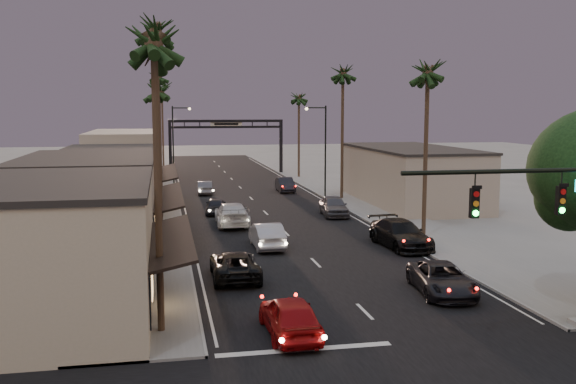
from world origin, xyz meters
name	(u,v)px	position (x,y,z in m)	size (l,w,h in m)	color
ground	(260,208)	(0.00, 40.00, 0.00)	(200.00, 200.00, 0.00)	slate
road	(253,200)	(0.00, 45.00, 0.00)	(14.00, 120.00, 0.02)	black
sidewalk_left	(153,192)	(-9.50, 52.00, 0.06)	(5.00, 92.00, 0.12)	slate
sidewalk_right	(330,188)	(9.50, 52.00, 0.06)	(5.00, 92.00, 0.12)	slate
storefront_near	(52,252)	(-13.00, 12.00, 2.75)	(8.00, 12.00, 5.50)	#B7AC8C
storefront_mid	(89,204)	(-13.00, 26.00, 2.75)	(8.00, 14.00, 5.50)	gray
storefront_far	(110,180)	(-13.00, 42.00, 2.50)	(8.00, 16.00, 5.00)	#B7AC8C
storefront_dist	(124,156)	(-13.00, 65.00, 3.00)	(8.00, 20.00, 6.00)	gray
building_right	(410,176)	(14.00, 40.00, 2.50)	(8.00, 18.00, 5.00)	gray
arch	(226,133)	(0.00, 70.00, 5.53)	(15.20, 0.40, 7.27)	black
streetlight_right	(323,144)	(6.92, 45.00, 5.33)	(2.13, 0.30, 9.00)	black
streetlight_left	(176,139)	(-6.92, 58.00, 5.33)	(2.13, 0.30, 9.00)	black
palm_la	(154,33)	(-8.60, 9.00, 11.44)	(3.20, 3.20, 13.20)	#38281C
palm_lb	(155,24)	(-8.60, 22.00, 13.39)	(3.20, 3.20, 15.20)	#38281C
palm_lc	(158,86)	(-8.60, 36.00, 10.47)	(3.20, 3.20, 12.20)	#38281C
palm_ld	(159,74)	(-8.60, 55.00, 12.42)	(3.20, 3.20, 14.20)	#38281C
palm_ra	(428,66)	(8.60, 24.00, 11.44)	(3.20, 3.20, 13.20)	#38281C
palm_rb	(343,69)	(8.60, 44.00, 12.42)	(3.20, 3.20, 14.20)	#38281C
palm_rc	(299,95)	(8.60, 64.00, 10.47)	(3.20, 3.20, 12.20)	#38281C
palm_far	(162,89)	(-8.30, 78.00, 11.44)	(3.20, 3.20, 13.20)	#38281C
oncoming_red	(290,316)	(-3.73, 7.76, 0.79)	(1.86, 4.63, 1.58)	maroon
oncoming_pickup	(235,265)	(-4.89, 16.51, 0.72)	(2.37, 5.15, 1.43)	black
oncoming_silver	(267,235)	(-2.09, 23.53, 0.80)	(1.69, 4.85, 1.60)	#ACACB1
oncoming_white	(232,214)	(-3.40, 31.74, 0.86)	(2.40, 5.92, 1.72)	silver
oncoming_dgrey	(216,206)	(-4.16, 37.24, 0.70)	(1.65, 4.09, 1.39)	black
oncoming_grey_far	(205,188)	(-4.20, 49.96, 0.68)	(1.44, 4.13, 1.36)	#555459
curbside_near	(442,279)	(4.42, 11.93, 0.71)	(2.37, 5.14, 1.43)	black
curbside_black	(400,234)	(6.20, 21.99, 0.86)	(2.41, 5.92, 1.72)	black
curbside_grey	(334,206)	(5.23, 34.44, 0.82)	(1.95, 4.84, 1.65)	#47464B
curbside_far	(285,185)	(4.22, 50.40, 0.75)	(1.59, 4.55, 1.50)	black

